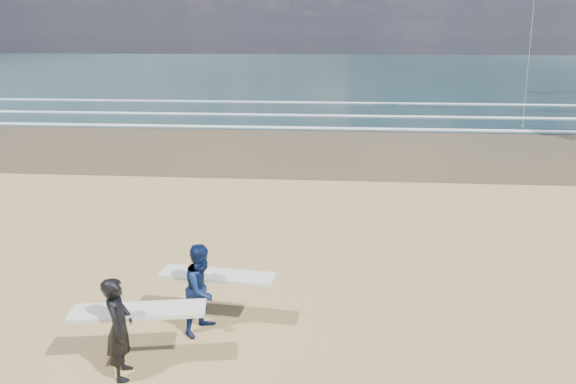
{
  "coord_description": "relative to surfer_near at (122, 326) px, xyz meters",
  "views": [
    {
      "loc": [
        4.09,
        -6.75,
        5.42
      ],
      "look_at": [
        3.06,
        6.0,
        1.4
      ],
      "focal_mm": 32.0,
      "sensor_mm": 36.0,
      "label": 1
    }
  ],
  "objects": [
    {
      "name": "ocean",
      "position": [
        19.16,
        71.77,
        -0.89
      ],
      "size": [
        220.0,
        100.0,
        0.02
      ],
      "primitive_type": "cube",
      "color": "#173033",
      "rests_on": "ground"
    },
    {
      "name": "foam_breakers",
      "position": [
        19.16,
        27.87,
        -0.85
      ],
      "size": [
        220.0,
        11.7,
        0.05
      ],
      "color": "white",
      "rests_on": "ground"
    },
    {
      "name": "surfer_near",
      "position": [
        0.0,
        0.0,
        0.0
      ],
      "size": [
        2.26,
        1.15,
        1.77
      ],
      "color": "black",
      "rests_on": "ground"
    },
    {
      "name": "surfer_far",
      "position": [
        1.0,
        1.42,
        -0.02
      ],
      "size": [
        2.24,
        1.24,
        1.74
      ],
      "color": "#0C1C45",
      "rests_on": "ground"
    },
    {
      "name": "kite_1",
      "position": [
        15.22,
        26.43,
        5.15
      ],
      "size": [
        5.55,
        4.71,
        11.11
      ],
      "color": "slate",
      "rests_on": "ground"
    }
  ]
}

